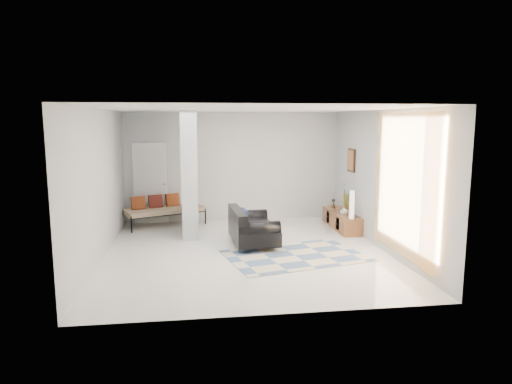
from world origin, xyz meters
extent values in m
plane|color=silver|center=(0.00, 0.00, 0.00)|extent=(6.00, 6.00, 0.00)
plane|color=white|center=(0.00, 0.00, 2.80)|extent=(6.00, 6.00, 0.00)
plane|color=#B2B5B7|center=(0.00, 3.00, 1.40)|extent=(6.00, 0.00, 6.00)
plane|color=#B2B5B7|center=(0.00, -3.00, 1.40)|extent=(6.00, 0.00, 6.00)
plane|color=#B2B5B7|center=(-2.75, 0.00, 1.40)|extent=(0.00, 6.00, 6.00)
plane|color=#B2B5B7|center=(2.75, 0.00, 1.40)|extent=(0.00, 6.00, 6.00)
cube|color=#AEB3B5|center=(-1.10, 1.60, 1.40)|extent=(0.35, 1.20, 2.80)
cube|color=silver|center=(-2.10, 2.96, 1.02)|extent=(0.85, 0.06, 2.04)
plane|color=#FCAC42|center=(2.67, -1.15, 1.45)|extent=(0.00, 2.55, 2.55)
cube|color=#321D0D|center=(2.72, 1.70, 1.65)|extent=(0.04, 0.45, 0.55)
cube|color=brown|center=(2.52, 1.70, 0.20)|extent=(0.45, 1.74, 0.40)
cube|color=#321D0D|center=(2.30, 1.31, 0.20)|extent=(0.02, 0.23, 0.28)
cube|color=#321D0D|center=(2.30, 2.09, 0.20)|extent=(0.02, 0.23, 0.28)
cube|color=gold|center=(2.70, 1.94, 0.60)|extent=(0.09, 0.32, 0.40)
cube|color=silver|center=(2.42, 1.31, 0.46)|extent=(0.04, 0.10, 0.12)
cylinder|color=silver|center=(-0.09, -0.09, 0.05)|extent=(0.05, 0.05, 0.10)
cylinder|color=silver|center=(-0.16, 1.13, 0.05)|extent=(0.05, 0.05, 0.10)
cylinder|color=silver|center=(0.59, -0.04, 0.05)|extent=(0.05, 0.05, 0.10)
cylinder|color=silver|center=(0.51, 1.17, 0.05)|extent=(0.05, 0.05, 0.10)
cube|color=black|center=(0.21, 0.54, 0.25)|extent=(0.96, 1.51, 0.30)
cube|color=black|center=(-0.12, 0.52, 0.58)|extent=(0.29, 1.47, 0.36)
cylinder|color=black|center=(0.25, -0.06, 0.48)|extent=(0.85, 0.33, 0.28)
cylinder|color=black|center=(0.17, 1.15, 0.48)|extent=(0.85, 0.33, 0.28)
cube|color=black|center=(0.00, 0.53, 0.60)|extent=(0.17, 0.54, 0.31)
cylinder|color=black|center=(-2.46, 1.88, 0.20)|extent=(0.04, 0.04, 0.40)
cylinder|color=black|center=(-0.74, 2.61, 0.20)|extent=(0.04, 0.04, 0.40)
cylinder|color=black|center=(-2.77, 2.59, 0.20)|extent=(0.04, 0.04, 0.40)
cylinder|color=black|center=(-1.04, 3.32, 0.20)|extent=(0.04, 0.04, 0.40)
cube|color=#C6B091|center=(-1.75, 2.60, 0.38)|extent=(2.05, 1.47, 0.12)
cube|color=maroon|center=(-2.37, 2.50, 0.60)|extent=(0.38, 0.28, 0.33)
cube|color=#5E2017|center=(-1.96, 2.67, 0.60)|extent=(0.38, 0.28, 0.33)
cube|color=maroon|center=(-1.56, 2.85, 0.60)|extent=(0.38, 0.28, 0.33)
cube|color=#C0B392|center=(0.90, -0.41, 0.01)|extent=(2.90, 2.27, 0.01)
cylinder|color=silver|center=(2.50, 0.96, 0.72)|extent=(0.12, 0.12, 0.64)
imported|color=white|center=(2.47, 1.39, 0.49)|extent=(0.20, 0.20, 0.18)
camera|label=1|loc=(-1.00, -8.72, 2.59)|focal=32.00mm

